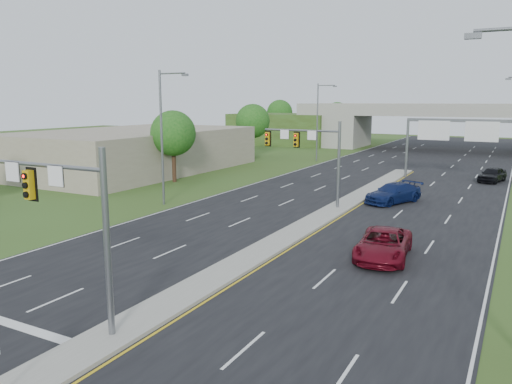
{
  "coord_description": "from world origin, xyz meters",
  "views": [
    {
      "loc": [
        12.65,
        -12.5,
        8.55
      ],
      "look_at": [
        -1.66,
        14.26,
        3.0
      ],
      "focal_mm": 35.0,
      "sensor_mm": 36.0,
      "label": 1
    }
  ],
  "objects": [
    {
      "name": "road",
      "position": [
        0.0,
        35.0,
        0.01
      ],
      "size": [
        24.0,
        160.0,
        0.02
      ],
      "primitive_type": "cube",
      "color": "black",
      "rests_on": "ground"
    },
    {
      "name": "car_far_c",
      "position": [
        10.1,
        45.85,
        0.82
      ],
      "size": [
        3.01,
        5.01,
        1.6
      ],
      "primitive_type": "imported",
      "rotation": [
        0.0,
        0.0,
        -0.25
      ],
      "color": "black",
      "rests_on": "road"
    },
    {
      "name": "lightpole_l_far",
      "position": [
        -13.3,
        55.0,
        6.1
      ],
      "size": [
        2.85,
        0.25,
        11.0
      ],
      "color": "slate",
      "rests_on": "ground"
    },
    {
      "name": "car_far_b",
      "position": [
        3.33,
        29.69,
        0.85
      ],
      "size": [
        4.49,
        6.15,
        1.66
      ],
      "primitive_type": "imported",
      "rotation": [
        0.0,
        0.0,
        -0.43
      ],
      "color": "#0C1948",
      "rests_on": "road"
    },
    {
      "name": "tree_back_b",
      "position": [
        -24.0,
        94.0,
        5.51
      ],
      "size": [
        5.6,
        5.6,
        8.32
      ],
      "color": "#382316",
      "rests_on": "ground"
    },
    {
      "name": "commercial_building",
      "position": [
        -30.0,
        35.0,
        2.5
      ],
      "size": [
        18.0,
        30.0,
        5.0
      ],
      "primitive_type": "cube",
      "color": "gray",
      "rests_on": "ground"
    },
    {
      "name": "car_far_a",
      "position": [
        6.39,
        14.05,
        0.82
      ],
      "size": [
        3.21,
        5.96,
        1.59
      ],
      "primitive_type": "imported",
      "rotation": [
        0.0,
        0.0,
        0.1
      ],
      "color": "#600917",
      "rests_on": "road"
    },
    {
      "name": "signal_mast_near",
      "position": [
        -2.26,
        -0.07,
        4.73
      ],
      "size": [
        6.62,
        0.6,
        7.0
      ],
      "color": "slate",
      "rests_on": "ground"
    },
    {
      "name": "ground",
      "position": [
        0.0,
        0.0,
        0.0
      ],
      "size": [
        240.0,
        240.0,
        0.0
      ],
      "primitive_type": "plane",
      "color": "#334619",
      "rests_on": "ground"
    },
    {
      "name": "signal_mast_far",
      "position": [
        -2.26,
        24.93,
        4.73
      ],
      "size": [
        6.62,
        0.6,
        7.0
      ],
      "color": "slate",
      "rests_on": "ground"
    },
    {
      "name": "lightpole_l_mid",
      "position": [
        -13.3,
        20.0,
        6.1
      ],
      "size": [
        2.85,
        0.25,
        11.0
      ],
      "color": "slate",
      "rests_on": "ground"
    },
    {
      "name": "tree_back_a",
      "position": [
        -38.0,
        94.0,
        5.84
      ],
      "size": [
        6.0,
        6.0,
        8.85
      ],
      "color": "#382316",
      "rests_on": "ground"
    },
    {
      "name": "lane_markings",
      "position": [
        -0.6,
        28.91,
        0.02
      ],
      "size": [
        23.72,
        160.0,
        0.01
      ],
      "color": "gold",
      "rests_on": "road"
    },
    {
      "name": "tree_l_near",
      "position": [
        -20.0,
        30.0,
        5.18
      ],
      "size": [
        4.8,
        4.8,
        7.6
      ],
      "color": "#382316",
      "rests_on": "ground"
    },
    {
      "name": "sign_gantry",
      "position": [
        6.68,
        44.92,
        5.24
      ],
      "size": [
        11.58,
        0.44,
        6.67
      ],
      "color": "slate",
      "rests_on": "ground"
    },
    {
      "name": "tree_l_mid",
      "position": [
        -24.0,
        55.0,
        5.51
      ],
      "size": [
        5.2,
        5.2,
        8.12
      ],
      "color": "#382316",
      "rests_on": "ground"
    },
    {
      "name": "overpass",
      "position": [
        0.0,
        80.0,
        3.55
      ],
      "size": [
        80.0,
        14.0,
        8.1
      ],
      "color": "gray",
      "rests_on": "ground"
    },
    {
      "name": "median",
      "position": [
        0.0,
        23.0,
        0.1
      ],
      "size": [
        2.0,
        54.0,
        0.16
      ],
      "primitive_type": "cube",
      "color": "gray",
      "rests_on": "road"
    }
  ]
}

